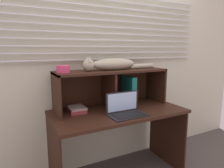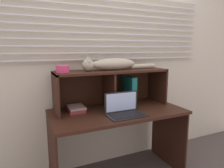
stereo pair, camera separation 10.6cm
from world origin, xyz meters
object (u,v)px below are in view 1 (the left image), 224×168
binder_upright (129,91)px  laptop (126,110)px  book_stack (76,109)px  small_basket (63,69)px  cat (112,64)px

binder_upright → laptop: bearing=-125.7°
book_stack → small_basket: bearing=-178.1°
laptop → binder_upright: binder_upright is taller
cat → laptop: cat is taller
binder_upright → small_basket: size_ratio=2.55×
cat → laptop: 0.50m
laptop → small_basket: (-0.51, 0.29, 0.38)m
cat → binder_upright: 0.36m
cat → book_stack: cat is taller
cat → laptop: bearing=-90.1°
small_basket → book_stack: bearing=1.9°
laptop → book_stack: laptop is taller
laptop → binder_upright: 0.37m
cat → laptop: size_ratio=2.39×
cat → small_basket: bearing=-180.0°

